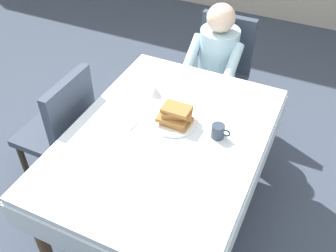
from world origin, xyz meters
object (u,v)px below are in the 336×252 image
object	(u,v)px
fork_left_of_plate	(145,116)
syrup_pitcher	(155,91)
diner_person	(216,61)
chair_left_side	(63,126)
plate_breakfast	(175,122)
spoon_near_edge	(147,151)
dining_table_main	(165,147)
knife_right_of_plate	(203,134)
breakfast_stack	(176,115)
cup_coffee	(218,131)
chair_diner	(221,66)

from	to	relation	value
fork_left_of_plate	syrup_pitcher	bearing A→B (deg)	10.73
diner_person	chair_left_side	world-z (taller)	diner_person
plate_breakfast	syrup_pitcher	xyz separation A→B (m)	(-0.23, 0.20, 0.03)
fork_left_of_plate	spoon_near_edge	world-z (taller)	same
dining_table_main	fork_left_of_plate	xyz separation A→B (m)	(-0.19, 0.11, 0.09)
chair_left_side	knife_right_of_plate	size ratio (longest dim) A/B	4.65
dining_table_main	knife_right_of_plate	xyz separation A→B (m)	(0.19, 0.11, 0.09)
dining_table_main	chair_left_side	xyz separation A→B (m)	(-0.77, 0.00, -0.12)
knife_right_of_plate	breakfast_stack	bearing A→B (deg)	83.66
dining_table_main	syrup_pitcher	bearing A→B (deg)	124.51
chair_left_side	cup_coffee	world-z (taller)	chair_left_side
diner_person	fork_left_of_plate	xyz separation A→B (m)	(-0.14, -0.90, 0.07)
dining_table_main	chair_diner	distance (m)	1.18
chair_diner	chair_left_side	size ratio (longest dim) A/B	1.00
syrup_pitcher	fork_left_of_plate	bearing A→B (deg)	-79.33
diner_person	fork_left_of_plate	distance (m)	0.91
dining_table_main	cup_coffee	distance (m)	0.33
chair_left_side	plate_breakfast	world-z (taller)	chair_left_side
chair_left_side	breakfast_stack	distance (m)	0.84
breakfast_stack	chair_left_side	bearing A→B (deg)	-170.45
diner_person	chair_diner	bearing A→B (deg)	-90.00
chair_diner	diner_person	distance (m)	0.21
syrup_pitcher	fork_left_of_plate	size ratio (longest dim) A/B	0.44
spoon_near_edge	diner_person	bearing A→B (deg)	106.83
dining_table_main	spoon_near_edge	distance (m)	0.18
dining_table_main	knife_right_of_plate	distance (m)	0.24
dining_table_main	chair_left_side	distance (m)	0.78
dining_table_main	spoon_near_edge	bearing A→B (deg)	-103.32
chair_diner	cup_coffee	bearing A→B (deg)	107.13
dining_table_main	diner_person	world-z (taller)	diner_person
knife_right_of_plate	spoon_near_edge	bearing A→B (deg)	138.48
cup_coffee	fork_left_of_plate	xyz separation A→B (m)	(-0.47, -0.02, -0.04)
spoon_near_edge	cup_coffee	bearing A→B (deg)	58.28
diner_person	breakfast_stack	distance (m)	0.89
chair_left_side	syrup_pitcher	size ratio (longest dim) A/B	11.62
dining_table_main	cup_coffee	bearing A→B (deg)	24.84
diner_person	breakfast_stack	size ratio (longest dim) A/B	5.39
syrup_pitcher	knife_right_of_plate	world-z (taller)	syrup_pitcher
breakfast_stack	knife_right_of_plate	xyz separation A→B (m)	(0.18, -0.02, -0.07)
chair_left_side	syrup_pitcher	world-z (taller)	chair_left_side
chair_diner	breakfast_stack	distance (m)	1.08
breakfast_stack	cup_coffee	world-z (taller)	breakfast_stack
syrup_pitcher	spoon_near_edge	world-z (taller)	syrup_pitcher
dining_table_main	plate_breakfast	xyz separation A→B (m)	(0.00, 0.13, 0.10)
breakfast_stack	cup_coffee	xyz separation A→B (m)	(0.27, -0.00, -0.02)
plate_breakfast	diner_person	bearing A→B (deg)	92.96
chair_diner	spoon_near_edge	bearing A→B (deg)	90.27
chair_left_side	spoon_near_edge	bearing A→B (deg)	-101.67
chair_left_side	syrup_pitcher	bearing A→B (deg)	-58.63
diner_person	syrup_pitcher	distance (m)	0.72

